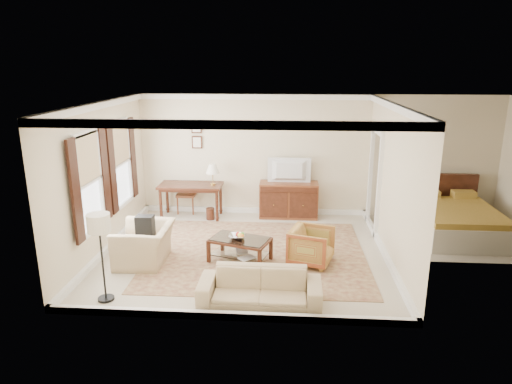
# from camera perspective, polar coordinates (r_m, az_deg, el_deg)

# --- Properties ---
(room_shell) EXTENTS (5.51, 5.01, 2.91)m
(room_shell) POSITION_cam_1_polar(r_m,az_deg,el_deg) (8.41, -1.52, 8.16)
(room_shell) COLOR beige
(room_shell) RESTS_ON ground
(annex_bedroom) EXTENTS (3.00, 2.70, 2.90)m
(annex_bedroom) POSITION_cam_1_polar(r_m,az_deg,el_deg) (10.64, 24.11, -3.40)
(annex_bedroom) COLOR beige
(annex_bedroom) RESTS_ON ground
(window_front) EXTENTS (0.12, 1.56, 1.80)m
(window_front) POSITION_cam_1_polar(r_m,az_deg,el_deg) (8.61, -20.13, 1.12)
(window_front) COLOR #CCB284
(window_front) RESTS_ON room_shell
(window_rear) EXTENTS (0.12, 1.56, 1.80)m
(window_rear) POSITION_cam_1_polar(r_m,az_deg,el_deg) (10.05, -16.50, 3.45)
(window_rear) COLOR #CCB284
(window_rear) RESTS_ON room_shell
(doorway) EXTENTS (0.10, 1.12, 2.25)m
(doorway) POSITION_cam_1_polar(r_m,az_deg,el_deg) (10.29, 14.58, 1.15)
(doorway) COLOR white
(doorway) RESTS_ON room_shell
(rug) EXTENTS (4.21, 3.63, 0.01)m
(rug) POSITION_cam_1_polar(r_m,az_deg,el_deg) (9.00, 0.13, -7.65)
(rug) COLOR maroon
(rug) RESTS_ON room_shell
(writing_desk) EXTENTS (1.49, 0.75, 0.82)m
(writing_desk) POSITION_cam_1_polar(r_m,az_deg,el_deg) (10.96, -8.15, 0.41)
(writing_desk) COLOR #4C2315
(writing_desk) RESTS_ON room_shell
(desk_chair) EXTENTS (0.55, 0.55, 1.05)m
(desk_chair) POSITION_cam_1_polar(r_m,az_deg,el_deg) (11.38, -8.69, 0.02)
(desk_chair) COLOR brown
(desk_chair) RESTS_ON room_shell
(desk_lamp) EXTENTS (0.32, 0.32, 0.50)m
(desk_lamp) POSITION_cam_1_polar(r_m,az_deg,el_deg) (10.77, -5.43, 2.20)
(desk_lamp) COLOR silver
(desk_lamp) RESTS_ON writing_desk
(framed_prints) EXTENTS (0.25, 0.04, 0.68)m
(framed_prints) POSITION_cam_1_polar(r_m,az_deg,el_deg) (11.11, -7.42, 7.16)
(framed_prints) COLOR #4C2315
(framed_prints) RESTS_ON room_shell
(sideboard) EXTENTS (1.38, 0.53, 0.85)m
(sideboard) POSITION_cam_1_polar(r_m,az_deg,el_deg) (10.97, 4.10, -0.99)
(sideboard) COLOR brown
(sideboard) RESTS_ON room_shell
(tv) EXTENTS (0.97, 0.56, 0.13)m
(tv) POSITION_cam_1_polar(r_m,az_deg,el_deg) (10.72, 4.19, 3.65)
(tv) COLOR black
(tv) RESTS_ON sideboard
(coffee_table) EXTENTS (1.23, 0.94, 0.46)m
(coffee_table) POSITION_cam_1_polar(r_m,az_deg,el_deg) (8.55, -2.02, -6.47)
(coffee_table) COLOR #4C2315
(coffee_table) RESTS_ON room_shell
(fruit_bowl) EXTENTS (0.42, 0.42, 0.10)m
(fruit_bowl) POSITION_cam_1_polar(r_m,az_deg,el_deg) (8.48, -2.41, -5.50)
(fruit_bowl) COLOR silver
(fruit_bowl) RESTS_ON coffee_table
(book_a) EXTENTS (0.28, 0.09, 0.38)m
(book_a) POSITION_cam_1_polar(r_m,az_deg,el_deg) (8.67, -2.50, -7.38)
(book_a) COLOR brown
(book_a) RESTS_ON coffee_table
(book_b) EXTENTS (0.20, 0.23, 0.38)m
(book_b) POSITION_cam_1_polar(r_m,az_deg,el_deg) (8.47, -1.54, -7.98)
(book_b) COLOR brown
(book_b) RESTS_ON coffee_table
(striped_armchair) EXTENTS (0.88, 0.91, 0.76)m
(striped_armchair) POSITION_cam_1_polar(r_m,az_deg,el_deg) (8.50, 6.94, -6.51)
(striped_armchair) COLOR #964120
(striped_armchair) RESTS_ON room_shell
(club_armchair) EXTENTS (0.73, 1.12, 0.97)m
(club_armchair) POSITION_cam_1_polar(r_m,az_deg,el_deg) (8.71, -13.81, -5.58)
(club_armchair) COLOR tan
(club_armchair) RESTS_ON room_shell
(backpack) EXTENTS (0.28, 0.36, 0.40)m
(backpack) POSITION_cam_1_polar(r_m,az_deg,el_deg) (8.65, -13.70, -3.97)
(backpack) COLOR black
(backpack) RESTS_ON club_armchair
(sofa) EXTENTS (1.88, 0.57, 0.73)m
(sofa) POSITION_cam_1_polar(r_m,az_deg,el_deg) (7.09, 0.49, -11.26)
(sofa) COLOR tan
(sofa) RESTS_ON room_shell
(floor_lamp) EXTENTS (0.35, 0.35, 1.42)m
(floor_lamp) POSITION_cam_1_polar(r_m,az_deg,el_deg) (7.28, -19.01, -4.46)
(floor_lamp) COLOR black
(floor_lamp) RESTS_ON room_shell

